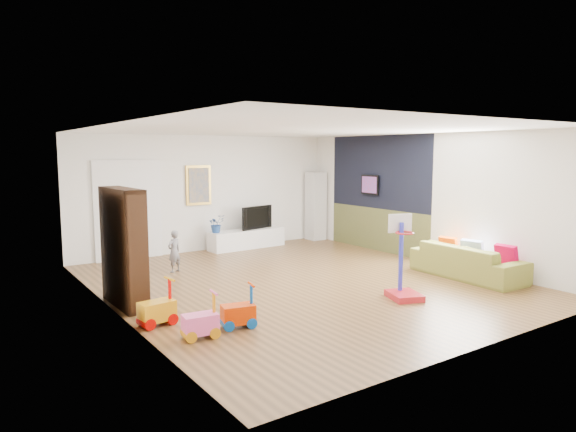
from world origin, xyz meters
TOP-DOWN VIEW (x-y plane):
  - floor at (0.00, 0.00)m, footprint 6.50×7.50m
  - ceiling at (0.00, 0.00)m, footprint 6.50×7.50m
  - wall_back at (0.00, 3.75)m, footprint 6.50×0.00m
  - wall_front at (0.00, -3.75)m, footprint 6.50×0.00m
  - wall_left at (-3.25, 0.00)m, footprint 0.00×7.50m
  - wall_right at (3.25, 0.00)m, footprint 0.00×7.50m
  - navy_accent at (3.23, 1.40)m, footprint 0.01×3.20m
  - olive_wainscot at (3.23, 1.40)m, footprint 0.01×3.20m
  - doorway at (-1.90, 3.71)m, footprint 1.45×0.06m
  - painting_back at (-0.25, 3.71)m, footprint 0.62×0.06m
  - artwork_right at (3.17, 1.60)m, footprint 0.04×0.56m
  - media_console at (0.85, 3.41)m, footprint 1.96×0.58m
  - tall_cabinet at (2.99, 3.46)m, footprint 0.42×0.42m
  - bookshelf at (-3.02, 0.36)m, footprint 0.36×1.23m
  - sofa at (2.74, -1.48)m, footprint 0.91×2.14m
  - basketball_hoop at (0.73, -1.80)m, footprint 0.63×0.69m
  - ride_on_yellow at (-2.95, -0.80)m, footprint 0.49×0.34m
  - ride_on_orange at (-2.10, -1.49)m, footprint 0.48×0.36m
  - ride_on_pink at (-2.68, -1.57)m, footprint 0.46×0.31m
  - child at (-1.57, 2.00)m, footprint 0.35×0.29m
  - tv at (1.10, 3.46)m, footprint 0.97×0.36m
  - vase_plant at (0.03, 3.40)m, footprint 0.41×0.36m
  - pillow_left at (2.97, -2.12)m, footprint 0.11×0.40m
  - pillow_center at (2.91, -1.45)m, footprint 0.19×0.41m
  - pillow_right at (2.93, -0.89)m, footprint 0.14×0.36m

SIDE VIEW (x-z plane):
  - floor at x=0.00m, z-range 0.00..0.00m
  - media_console at x=0.85m, z-range 0.00..0.45m
  - ride_on_pink at x=-2.68m, z-range 0.00..0.57m
  - ride_on_orange at x=-2.10m, z-range 0.00..0.58m
  - ride_on_yellow at x=-2.95m, z-range 0.00..0.62m
  - sofa at x=2.74m, z-range 0.00..0.62m
  - child at x=-1.57m, z-range 0.00..0.81m
  - pillow_center at x=2.91m, z-range 0.29..0.69m
  - pillow_right at x=2.93m, z-range 0.31..0.66m
  - pillow_left at x=2.97m, z-range 0.29..0.69m
  - olive_wainscot at x=3.23m, z-range 0.00..1.00m
  - vase_plant at x=0.03m, z-range 0.45..0.87m
  - basketball_hoop at x=0.73m, z-range 0.00..1.34m
  - tv at x=1.10m, z-range 0.45..1.01m
  - bookshelf at x=-3.02m, z-range 0.00..1.78m
  - tall_cabinet at x=2.99m, z-range 0.00..1.79m
  - doorway at x=-1.90m, z-range 0.00..2.10m
  - wall_back at x=0.00m, z-range 0.00..2.70m
  - wall_front at x=0.00m, z-range 0.00..2.70m
  - wall_left at x=-3.25m, z-range 0.00..2.70m
  - wall_right at x=3.25m, z-range 0.00..2.70m
  - artwork_right at x=3.17m, z-range 1.32..1.78m
  - painting_back at x=-0.25m, z-range 1.09..2.01m
  - navy_accent at x=3.23m, z-range 1.00..2.70m
  - ceiling at x=0.00m, z-range 2.70..2.70m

